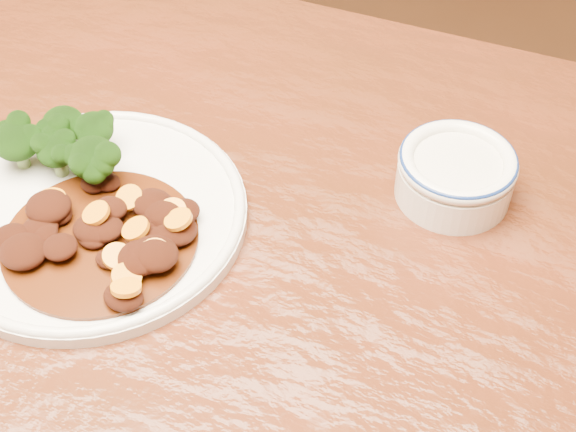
% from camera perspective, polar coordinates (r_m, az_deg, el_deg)
% --- Properties ---
extents(dining_table, '(1.57, 1.02, 0.75)m').
position_cam_1_polar(dining_table, '(0.78, -13.61, -6.47)').
color(dining_table, '#4F1D0D').
rests_on(dining_table, ground).
extents(dinner_plate, '(0.28, 0.28, 0.02)m').
position_cam_1_polar(dinner_plate, '(0.73, -13.74, 0.17)').
color(dinner_plate, silver).
rests_on(dinner_plate, dining_table).
extents(broccoli_florets, '(0.12, 0.09, 0.05)m').
position_cam_1_polar(broccoli_florets, '(0.76, -15.67, 5.09)').
color(broccoli_florets, '#74934C').
rests_on(broccoli_florets, dinner_plate).
extents(mince_stew, '(0.17, 0.17, 0.03)m').
position_cam_1_polar(mince_stew, '(0.70, -12.64, -1.22)').
color(mince_stew, '#451C07').
rests_on(mince_stew, dinner_plate).
extents(dip_bowl, '(0.11, 0.11, 0.05)m').
position_cam_1_polar(dip_bowl, '(0.74, 11.84, 3.02)').
color(dip_bowl, white).
rests_on(dip_bowl, dining_table).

